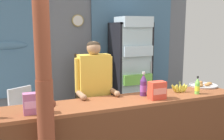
{
  "coord_description": "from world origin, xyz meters",
  "views": [
    {
      "loc": [
        -1.28,
        -2.26,
        1.8
      ],
      "look_at": [
        0.05,
        1.01,
        1.21
      ],
      "focal_mm": 40.36,
      "sensor_mm": 36.0,
      "label": 1
    }
  ],
  "objects": [
    {
      "name": "drink_fridge",
      "position": [
        1.01,
        2.34,
        1.11
      ],
      "size": [
        0.73,
        0.72,
        2.02
      ],
      "color": "black",
      "rests_on": "ground"
    },
    {
      "name": "timber_post",
      "position": [
        -1.0,
        0.12,
        1.27
      ],
      "size": [
        0.19,
        0.16,
        2.65
      ],
      "color": "brown",
      "rests_on": "ground"
    },
    {
      "name": "shopkeeper",
      "position": [
        -0.22,
        0.98,
        1.03
      ],
      "size": [
        0.54,
        0.42,
        1.63
      ],
      "color": "#28282D",
      "rests_on": "ground"
    },
    {
      "name": "soda_bottle_water",
      "position": [
        -0.96,
        0.7,
        0.99
      ],
      "size": [
        0.06,
        0.06,
        0.2
      ],
      "color": "silver",
      "rests_on": "stall_counter"
    },
    {
      "name": "plastic_lawn_chair",
      "position": [
        -1.1,
        1.86,
        0.49
      ],
      "size": [
        0.61,
        0.61,
        0.86
      ],
      "color": "silver",
      "rests_on": "ground"
    },
    {
      "name": "banana_bunch",
      "position": [
        0.91,
        0.59,
        0.96
      ],
      "size": [
        0.27,
        0.06,
        0.16
      ],
      "color": "#DBCC42",
      "rests_on": "stall_counter"
    },
    {
      "name": "bottle_shelf_rack",
      "position": [
        0.16,
        2.56,
        0.68
      ],
      "size": [
        0.48,
        0.28,
        1.3
      ],
      "color": "brown",
      "rests_on": "ground"
    },
    {
      "name": "back_wall_curtained",
      "position": [
        0.02,
        2.9,
        1.4
      ],
      "size": [
        5.48,
        0.22,
        2.72
      ],
      "color": "slate",
      "rests_on": "ground"
    },
    {
      "name": "snack_box_crackers",
      "position": [
        0.44,
        0.42,
        1.02
      ],
      "size": [
        0.21,
        0.13,
        0.23
      ],
      "color": "#E5422D",
      "rests_on": "stall_counter"
    },
    {
      "name": "pastry_tray",
      "position": [
        1.49,
        0.76,
        0.92
      ],
      "size": [
        0.43,
        0.43,
        0.07
      ],
      "color": "#BCBCC1",
      "rests_on": "stall_counter"
    },
    {
      "name": "soda_bottle_lime_soda",
      "position": [
        1.09,
        0.43,
        1.01
      ],
      "size": [
        0.07,
        0.07,
        0.25
      ],
      "color": "#75C64C",
      "rests_on": "stall_counter"
    },
    {
      "name": "stall_counter",
      "position": [
        -0.04,
        0.43,
        0.56
      ],
      "size": [
        3.39,
        0.55,
        0.9
      ],
      "color": "brown",
      "rests_on": "ground"
    },
    {
      "name": "soda_bottle_grape_soda",
      "position": [
        0.36,
        0.63,
        1.04
      ],
      "size": [
        0.09,
        0.09,
        0.33
      ],
      "color": "#56286B",
      "rests_on": "stall_counter"
    },
    {
      "name": "snack_box_wafer",
      "position": [
        -1.08,
        0.44,
        1.02
      ],
      "size": [
        0.2,
        0.11,
        0.23
      ],
      "color": "#B76699",
      "rests_on": "stall_counter"
    }
  ]
}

